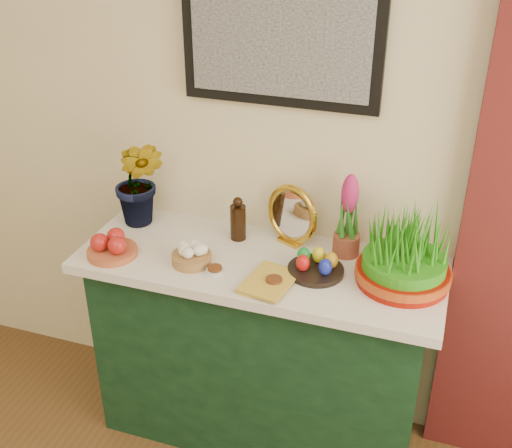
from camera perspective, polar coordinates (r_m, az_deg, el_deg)
The scene contains 13 objects.
sideboard at distance 2.73m, azimuth 0.34°, elevation -11.43°, with size 1.30×0.45×0.85m, color #153920.
tablecloth at distance 2.46m, azimuth 0.37°, elevation -3.53°, with size 1.40×0.55×0.04m, color silver.
hyacinth_green at distance 2.63m, azimuth -10.43°, elevation 4.93°, with size 0.25×0.22×0.51m, color #2B721F.
apple_bowl at distance 2.52m, azimuth -12.72°, elevation -1.91°, with size 0.25×0.25×0.10m.
garlic_basket at distance 2.42m, azimuth -5.75°, elevation -2.77°, with size 0.17×0.17×0.08m.
vinegar_cruet at distance 2.55m, azimuth -1.61°, elevation 0.31°, with size 0.06×0.06×0.18m.
mirror at distance 2.51m, azimuth 3.20°, elevation 0.77°, with size 0.24×0.15×0.25m.
book at distance 2.33m, azimuth -0.61°, elevation -4.56°, with size 0.15×0.22×0.03m, color gold.
spice_dish_left at distance 2.37m, azimuth -3.67°, elevation -4.13°, with size 0.07×0.07×0.03m.
spice_dish_right at distance 2.30m, azimuth 1.61°, elevation -5.19°, with size 0.07×0.07×0.03m.
egg_plate at distance 2.37m, azimuth 5.35°, elevation -3.70°, with size 0.23×0.23×0.09m.
hyacinth_pink at distance 2.44m, azimuth 8.19°, elevation 0.43°, with size 0.10×0.10×0.34m.
wheatgrass_sabzeh at distance 2.32m, azimuth 13.13°, elevation -2.52°, with size 0.34×0.34×0.28m.
Camera 1 is at (0.74, 0.03, 2.20)m, focal length 45.00 mm.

